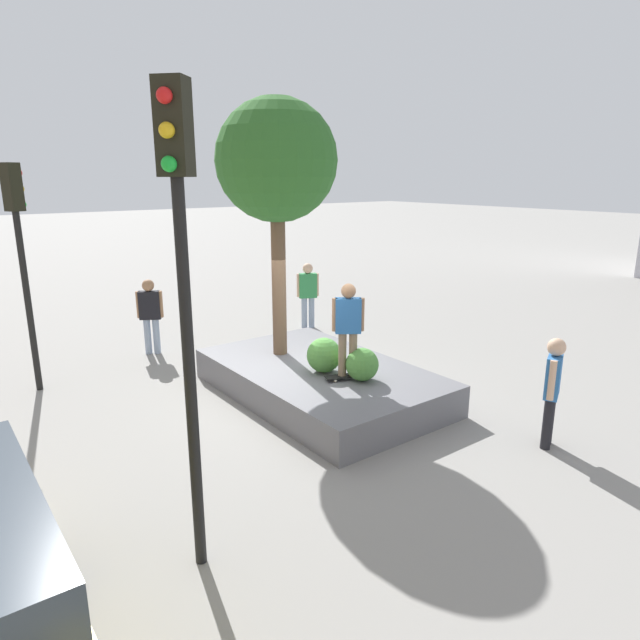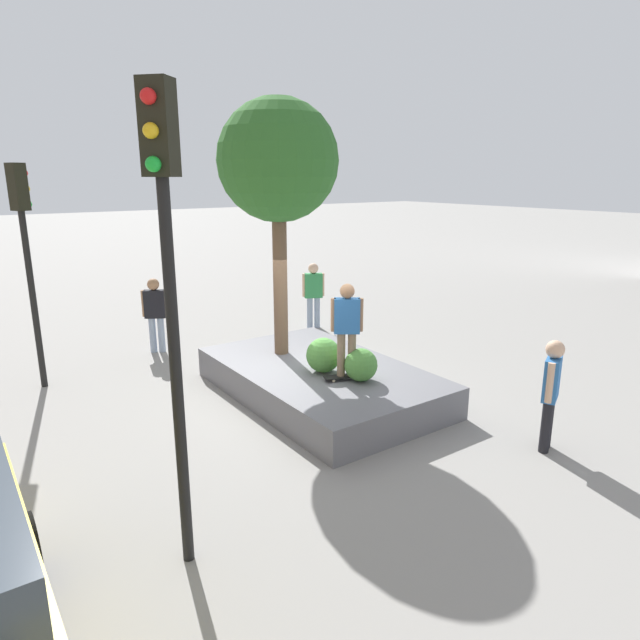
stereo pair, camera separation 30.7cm
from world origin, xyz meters
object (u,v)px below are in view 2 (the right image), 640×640
Objects in this scene: skateboarder at (347,323)px; passerby_with_bag at (313,291)px; pedestrian_crossing at (155,310)px; skateboard at (346,376)px; plaza_tree at (278,163)px; traffic_light_corner at (25,238)px; planter_ledge at (320,381)px; traffic_light_median at (167,257)px; bystander_watching at (551,388)px.

passerby_with_bag is (4.92, -2.68, -0.58)m from skateboarder.
passerby_with_bag is (-0.34, -4.26, 0.01)m from pedestrian_crossing.
skateboard is at bearing 151.38° from passerby_with_bag.
traffic_light_corner is at bearing 58.84° from plaza_tree.
skateboarder is at bearing -163.29° from pedestrian_crossing.
planter_ledge is 1.10× the size of traffic_light_corner.
planter_ledge is 0.91m from skateboard.
pedestrian_crossing is at bearing -16.97° from traffic_light_median.
skateboarder is (-0.00, 0.00, 0.97)m from skateboard.
bystander_watching is at bearing 172.16° from passerby_with_bag.
skateboarder is 5.53m from pedestrian_crossing.
plaza_tree is 4.88m from pedestrian_crossing.
traffic_light_corner is 0.88× the size of traffic_light_median.
plaza_tree is at bearing 19.85° from bystander_watching.
passerby_with_bag reaches higher than skateboard.
passerby_with_bag is at bearing -94.62° from pedestrian_crossing.
plaza_tree is 2.81× the size of bystander_watching.
skateboarder is at bearing 28.95° from bystander_watching.
plaza_tree reaches higher than bystander_watching.
skateboard is 6.49m from traffic_light_corner.
bystander_watching is 7.90m from passerby_with_bag.
planter_ledge is 1.56m from skateboarder.
skateboarder reaches higher than skateboard.
plaza_tree reaches higher than planter_ledge.
passerby_with_bag is at bearing -33.08° from planter_ledge.
bystander_watching is at bearing -97.97° from traffic_light_median.
plaza_tree is 3.33m from skateboarder.
traffic_light_corner is at bearing 43.63° from skateboarder.
plaza_tree is 2.74× the size of passerby_with_bag.
passerby_with_bag is at bearing -42.73° from traffic_light_median.
plaza_tree is at bearing 136.38° from passerby_with_bag.
pedestrian_crossing is at bearing 16.71° from skateboarder.
traffic_light_corner is 2.47× the size of bystander_watching.
passerby_with_bag reaches higher than pedestrian_crossing.
plaza_tree is 4.92m from traffic_light_corner.
traffic_light_median is (-2.98, 3.87, 3.03)m from planter_ledge.
passerby_with_bag is at bearing -7.84° from bystander_watching.
skateboarder is at bearing -60.85° from traffic_light_median.
pedestrian_crossing is 0.99× the size of passerby_with_bag.
skateboard is at bearing 28.95° from bystander_watching.
plaza_tree is 5.60m from traffic_light_median.
bystander_watching reaches higher than planter_ledge.
skateboarder is 3.37m from bystander_watching.
skateboarder is at bearing 151.38° from passerby_with_bag.
plaza_tree is 1.00× the size of traffic_light_median.
planter_ledge is at bearing -1.74° from skateboarder.
plaza_tree is at bearing -121.16° from traffic_light_corner.
bystander_watching is at bearing -158.69° from pedestrian_crossing.
plaza_tree is at bearing 4.27° from skateboarder.
pedestrian_crossing is (7.41, -2.26, -2.30)m from traffic_light_median.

